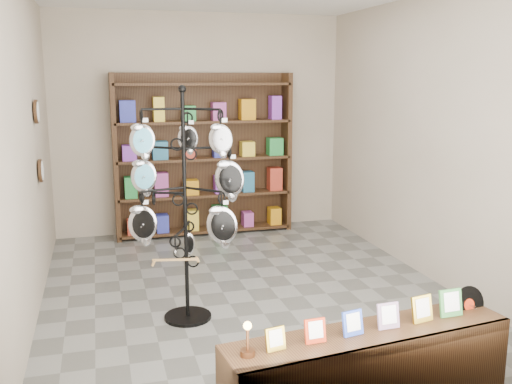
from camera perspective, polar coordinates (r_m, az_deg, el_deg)
ground at (r=5.93m, az=-0.94°, el=-9.76°), size 5.00×5.00×0.00m
room_envelope at (r=5.53m, az=-1.00°, el=8.41°), size 5.00×5.00×5.00m
display_tree at (r=4.96m, az=-7.14°, el=0.40°), size 1.10×1.08×2.08m
front_shelf at (r=4.05m, az=11.21°, el=-16.64°), size 2.05×0.65×0.71m
back_shelving at (r=7.85m, az=-5.24°, el=3.23°), size 2.42×0.36×2.20m
wall_clocks at (r=6.21m, az=-20.92°, el=4.74°), size 0.03×0.24×0.84m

